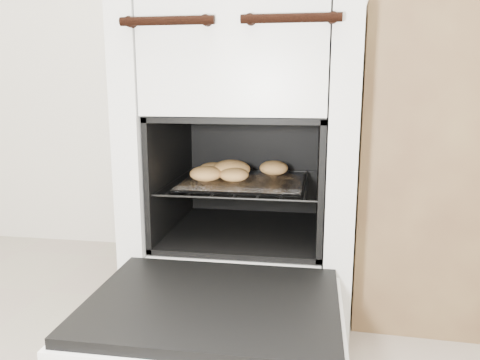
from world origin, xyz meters
name	(u,v)px	position (x,y,z in m)	size (l,w,h in m)	color
stove	(248,154)	(0.02, 1.15, 0.48)	(0.64, 0.71, 0.98)	silver
oven_door	(213,307)	(0.02, 0.61, 0.21)	(0.57, 0.45, 0.04)	black
oven_rack	(244,182)	(0.02, 1.08, 0.40)	(0.46, 0.45, 0.01)	black
foil_sheet	(243,182)	(0.02, 1.05, 0.41)	(0.36, 0.32, 0.01)	white
baked_rolls	(232,170)	(-0.02, 1.09, 0.43)	(0.33, 0.26, 0.06)	tan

